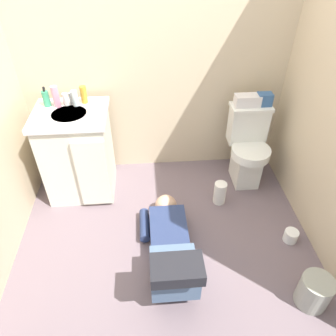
{
  "coord_description": "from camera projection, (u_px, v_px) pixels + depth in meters",
  "views": [
    {
      "loc": [
        -0.11,
        -1.68,
        2.07
      ],
      "look_at": [
        0.05,
        0.31,
        0.45
      ],
      "focal_mm": 33.88,
      "sensor_mm": 36.0,
      "label": 1
    }
  ],
  "objects": [
    {
      "name": "toiletry_bag",
      "position": [
        265.0,
        99.0,
        2.74
      ],
      "size": [
        0.12,
        0.09,
        0.11
      ],
      "primitive_type": "cube",
      "color": "#33598C",
      "rests_on": "toilet"
    },
    {
      "name": "bottle_pink",
      "position": [
        56.0,
        97.0,
        2.55
      ],
      "size": [
        0.06,
        0.06,
        0.18
      ],
      "primitive_type": "cylinder",
      "color": "pink",
      "rests_on": "vanity_cabinet"
    },
    {
      "name": "bottle_amber",
      "position": [
        84.0,
        95.0,
        2.61
      ],
      "size": [
        0.05,
        0.05,
        0.15
      ],
      "primitive_type": "cylinder",
      "color": "gold",
      "rests_on": "vanity_cabinet"
    },
    {
      "name": "faucet",
      "position": [
        71.0,
        98.0,
        2.61
      ],
      "size": [
        0.02,
        0.02,
        0.1
      ],
      "primitive_type": "cylinder",
      "color": "silver",
      "rests_on": "vanity_cabinet"
    },
    {
      "name": "bottle_clear",
      "position": [
        75.0,
        98.0,
        2.58
      ],
      "size": [
        0.05,
        0.05,
        0.13
      ],
      "primitive_type": "cylinder",
      "color": "silver",
      "rests_on": "vanity_cabinet"
    },
    {
      "name": "bottle_white",
      "position": [
        66.0,
        99.0,
        2.6
      ],
      "size": [
        0.05,
        0.05,
        0.1
      ],
      "primitive_type": "cylinder",
      "color": "silver",
      "rests_on": "vanity_cabinet"
    },
    {
      "name": "tissue_box",
      "position": [
        247.0,
        100.0,
        2.73
      ],
      "size": [
        0.22,
        0.11,
        0.1
      ],
      "primitive_type": "cube",
      "color": "silver",
      "rests_on": "toilet"
    },
    {
      "name": "wall_back",
      "position": [
        155.0,
        46.0,
        2.62
      ],
      "size": [
        2.49,
        0.08,
        2.4
      ],
      "primitive_type": "cube",
      "color": "#C9B594",
      "rests_on": "ground_plane"
    },
    {
      "name": "toilet",
      "position": [
        247.0,
        147.0,
        2.94
      ],
      "size": [
        0.36,
        0.46,
        0.75
      ],
      "color": "white",
      "rests_on": "ground_plane"
    },
    {
      "name": "trash_can",
      "position": [
        314.0,
        292.0,
        2.09
      ],
      "size": [
        0.21,
        0.21,
        0.24
      ],
      "primitive_type": "cylinder",
      "color": "gray",
      "rests_on": "ground_plane"
    },
    {
      "name": "paper_towel_roll",
      "position": [
        220.0,
        193.0,
        2.84
      ],
      "size": [
        0.11,
        0.11,
        0.22
      ],
      "primitive_type": "cylinder",
      "color": "white",
      "rests_on": "ground_plane"
    },
    {
      "name": "toilet_paper_roll",
      "position": [
        291.0,
        236.0,
        2.54
      ],
      "size": [
        0.11,
        0.11,
        0.1
      ],
      "primitive_type": "cylinder",
      "color": "white",
      "rests_on": "ground_plane"
    },
    {
      "name": "soap_dispenser",
      "position": [
        46.0,
        98.0,
        2.57
      ],
      "size": [
        0.06,
        0.06,
        0.17
      ],
      "color": "#348E64",
      "rests_on": "vanity_cabinet"
    },
    {
      "name": "ground_plane",
      "position": [
        165.0,
        235.0,
        2.63
      ],
      "size": [
        2.83,
        2.91,
        0.04
      ],
      "primitive_type": "cube",
      "color": "#6B5B62"
    },
    {
      "name": "person_plumber",
      "position": [
        170.0,
        249.0,
        2.29
      ],
      "size": [
        0.39,
        1.06,
        0.52
      ],
      "color": "navy",
      "rests_on": "ground_plane"
    },
    {
      "name": "vanity_cabinet",
      "position": [
        78.0,
        153.0,
        2.78
      ],
      "size": [
        0.6,
        0.53,
        0.82
      ],
      "color": "silver",
      "rests_on": "ground_plane"
    }
  ]
}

